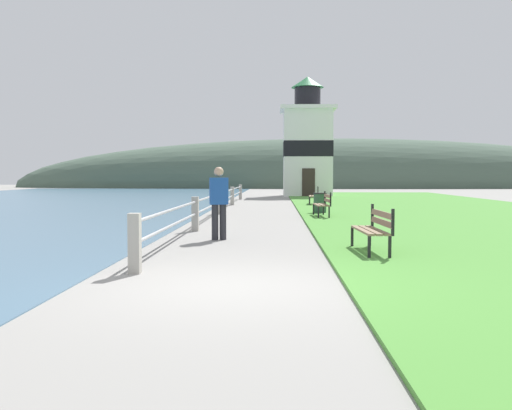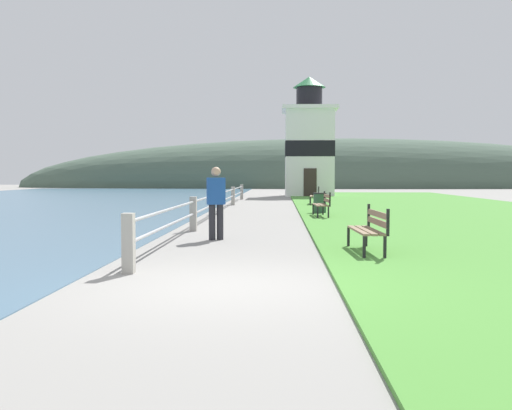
{
  "view_description": "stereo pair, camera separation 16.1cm",
  "coord_description": "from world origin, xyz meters",
  "px_view_note": "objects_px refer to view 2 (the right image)",
  "views": [
    {
      "loc": [
        0.67,
        -7.78,
        1.55
      ],
      "look_at": [
        -0.13,
        15.69,
        0.3
      ],
      "focal_mm": 40.0,
      "sensor_mm": 36.0,
      "label": 1
    },
    {
      "loc": [
        0.83,
        -7.78,
        1.55
      ],
      "look_at": [
        -0.13,
        15.69,
        0.3
      ],
      "focal_mm": 40.0,
      "sensor_mm": 36.0,
      "label": 2
    }
  ],
  "objects_px": {
    "park_bench_near": "(370,227)",
    "park_bench_midway": "(323,203)",
    "lighthouse": "(309,145)",
    "trash_bin": "(320,203)",
    "person_strolling": "(216,200)",
    "park_bench_far": "(316,195)"
  },
  "relations": [
    {
      "from": "lighthouse",
      "to": "trash_bin",
      "type": "height_order",
      "value": "lighthouse"
    },
    {
      "from": "park_bench_near",
      "to": "person_strolling",
      "type": "xyz_separation_m",
      "value": [
        -3.26,
        2.37,
        0.4
      ]
    },
    {
      "from": "person_strolling",
      "to": "park_bench_near",
      "type": "bearing_deg",
      "value": -139.65
    },
    {
      "from": "park_bench_midway",
      "to": "person_strolling",
      "type": "xyz_separation_m",
      "value": [
        -3.07,
        -7.04,
        0.4
      ]
    },
    {
      "from": "lighthouse",
      "to": "trash_bin",
      "type": "xyz_separation_m",
      "value": [
        -0.56,
        -19.12,
        -3.25
      ]
    },
    {
      "from": "park_bench_far",
      "to": "lighthouse",
      "type": "distance_m",
      "value": 13.03
    },
    {
      "from": "park_bench_far",
      "to": "person_strolling",
      "type": "distance_m",
      "value": 15.84
    },
    {
      "from": "lighthouse",
      "to": "park_bench_near",
      "type": "bearing_deg",
      "value": -90.73
    },
    {
      "from": "park_bench_midway",
      "to": "trash_bin",
      "type": "distance_m",
      "value": 1.97
    },
    {
      "from": "park_bench_far",
      "to": "trash_bin",
      "type": "bearing_deg",
      "value": 91.84
    },
    {
      "from": "park_bench_midway",
      "to": "trash_bin",
      "type": "xyz_separation_m",
      "value": [
        0.02,
        1.96,
        -0.11
      ]
    },
    {
      "from": "lighthouse",
      "to": "person_strolling",
      "type": "distance_m",
      "value": 28.49
    },
    {
      "from": "lighthouse",
      "to": "park_bench_far",
      "type": "bearing_deg",
      "value": -91.35
    },
    {
      "from": "park_bench_far",
      "to": "park_bench_midway",
      "type": "bearing_deg",
      "value": 92.21
    },
    {
      "from": "park_bench_near",
      "to": "lighthouse",
      "type": "bearing_deg",
      "value": -93.36
    },
    {
      "from": "lighthouse",
      "to": "trash_bin",
      "type": "bearing_deg",
      "value": -91.66
    },
    {
      "from": "park_bench_far",
      "to": "trash_bin",
      "type": "xyz_separation_m",
      "value": [
        -0.26,
        -6.48,
        -0.11
      ]
    },
    {
      "from": "lighthouse",
      "to": "person_strolling",
      "type": "height_order",
      "value": "lighthouse"
    },
    {
      "from": "park_bench_near",
      "to": "park_bench_midway",
      "type": "height_order",
      "value": "same"
    },
    {
      "from": "park_bench_far",
      "to": "lighthouse",
      "type": "bearing_deg",
      "value": -87.24
    },
    {
      "from": "person_strolling",
      "to": "trash_bin",
      "type": "xyz_separation_m",
      "value": [
        3.09,
        9.01,
        -0.52
      ]
    },
    {
      "from": "trash_bin",
      "to": "person_strolling",
      "type": "bearing_deg",
      "value": -108.95
    }
  ]
}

